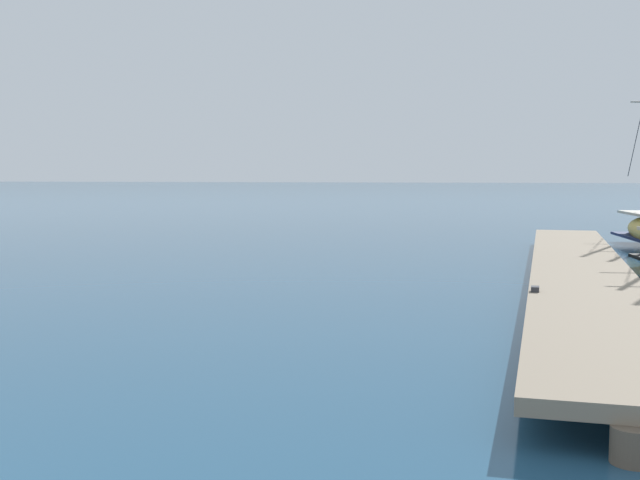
# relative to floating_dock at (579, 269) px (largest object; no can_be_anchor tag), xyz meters

# --- Properties ---
(floating_dock) EXTENTS (2.69, 20.13, 0.53)m
(floating_dock) POSITION_rel_floating_dock_xyz_m (0.00, 0.00, 0.00)
(floating_dock) COLOR gray
(floating_dock) RESTS_ON ground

